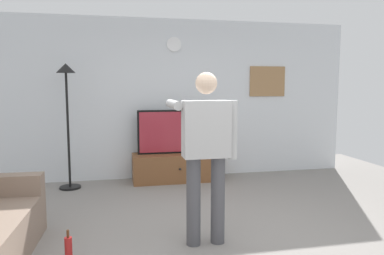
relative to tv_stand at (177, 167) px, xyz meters
The scene contains 9 objects.
ground_plane 2.61m from the tv_stand, 91.41° to the right, with size 8.40×8.40×0.00m, color gray.
back_wall 1.18m from the tv_stand, 100.35° to the left, with size 6.40×0.10×2.70m, color silver.
tv_stand is the anchor object (origin of this frame).
television 0.59m from the tv_stand, 90.00° to the left, with size 1.30×0.07×0.73m.
wall_clock 2.06m from the tv_stand, 90.00° to the left, with size 0.24×0.24×0.03m, color white.
framed_picture 2.24m from the tv_stand, ahead, with size 0.66×0.04×0.53m, color #997047.
floor_lamp 2.05m from the tv_stand, behind, with size 0.32×0.32×1.91m.
person_standing_nearer_lamp 2.58m from the tv_stand, 93.07° to the right, with size 0.63×0.78×1.70m.
beverage_bottle 2.99m from the tv_stand, 118.44° to the right, with size 0.07×0.07×0.31m.
Camera 1 is at (-0.92, -3.27, 1.56)m, focal length 33.97 mm.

